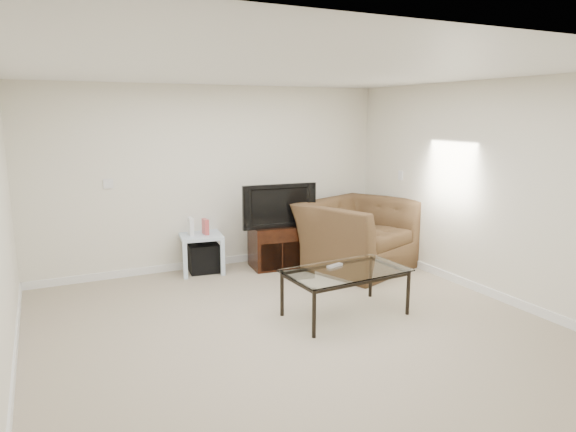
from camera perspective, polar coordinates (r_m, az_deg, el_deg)
name	(u,v)px	position (r m, az deg, el deg)	size (l,w,h in m)	color
floor	(295,330)	(5.24, 0.82, -12.52)	(5.00, 5.00, 0.00)	tan
ceiling	(296,70)	(4.81, 0.91, 15.88)	(5.00, 5.00, 0.00)	white
wall_back	(214,178)	(7.17, -8.18, 4.23)	(5.00, 0.02, 2.50)	silver
wall_right	(488,190)	(6.38, 21.36, 2.72)	(0.02, 5.00, 2.50)	silver
plate_back	(108,184)	(6.87, -19.35, 3.40)	(0.12, 0.02, 0.12)	white
plate_right_switch	(401,175)	(7.54, 12.40, 4.43)	(0.02, 0.09, 0.13)	white
plate_right_outlet	(411,244)	(7.48, 13.51, -3.08)	(0.02, 0.08, 0.12)	white
tv_stand	(277,246)	(7.19, -1.28, -3.38)	(0.71, 0.49, 0.59)	black
dvd_player	(277,233)	(7.11, -1.18, -1.93)	(0.39, 0.27, 0.05)	black
television	(277,205)	(7.04, -1.22, 1.25)	(0.97, 0.19, 0.60)	black
side_table	(201,253)	(7.07, -9.62, -4.08)	(0.55, 0.55, 0.53)	silver
subwoofer	(204,258)	(7.11, -9.37, -4.61)	(0.40, 0.40, 0.40)	black
game_console	(191,226)	(6.94, -10.77, -1.15)	(0.05, 0.18, 0.24)	white
game_case	(205,227)	(6.97, -9.16, -1.18)	(0.05, 0.15, 0.21)	#CC4C4C
recliner	(358,224)	(7.14, 7.78, -0.84)	(1.44, 0.94, 1.26)	#4A3820
coffee_table	(345,293)	(5.54, 6.38, -8.46)	(1.28, 0.72, 0.50)	black
remote	(335,266)	(5.56, 5.21, -5.50)	(0.20, 0.06, 0.02)	#B2B2B7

